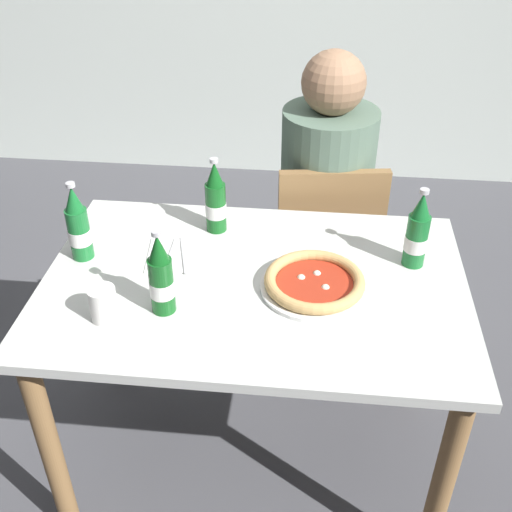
% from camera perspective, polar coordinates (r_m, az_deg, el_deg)
% --- Properties ---
extents(ground_plane, '(8.00, 8.00, 0.00)m').
position_cam_1_polar(ground_plane, '(2.30, -0.14, -17.32)').
color(ground_plane, '#4C4C51').
extents(dining_table_main, '(1.20, 0.80, 0.75)m').
position_cam_1_polar(dining_table_main, '(1.84, -0.16, -5.08)').
color(dining_table_main, silver).
rests_on(dining_table_main, ground_plane).
extents(chair_behind_table, '(0.45, 0.45, 0.85)m').
position_cam_1_polar(chair_behind_table, '(2.42, 6.28, 1.06)').
color(chair_behind_table, olive).
rests_on(chair_behind_table, ground_plane).
extents(diner_seated, '(0.34, 0.34, 1.21)m').
position_cam_1_polar(diner_seated, '(2.41, 6.23, 3.74)').
color(diner_seated, '#2D3342').
rests_on(diner_seated, ground_plane).
extents(pizza_margherita_near, '(0.30, 0.30, 0.04)m').
position_cam_1_polar(pizza_margherita_near, '(1.74, 5.33, -2.43)').
color(pizza_margherita_near, white).
rests_on(pizza_margherita_near, dining_table_main).
extents(beer_bottle_left, '(0.07, 0.07, 0.25)m').
position_cam_1_polar(beer_bottle_left, '(1.63, -8.64, -1.99)').
color(beer_bottle_left, '#14591E').
rests_on(beer_bottle_left, dining_table_main).
extents(beer_bottle_center, '(0.07, 0.07, 0.25)m').
position_cam_1_polar(beer_bottle_center, '(1.88, -15.88, 2.58)').
color(beer_bottle_center, '#196B2D').
rests_on(beer_bottle_center, dining_table_main).
extents(beer_bottle_right, '(0.07, 0.07, 0.25)m').
position_cam_1_polar(beer_bottle_right, '(1.84, 14.47, 1.99)').
color(beer_bottle_right, '#196B2D').
rests_on(beer_bottle_right, dining_table_main).
extents(beer_bottle_extra, '(0.07, 0.07, 0.25)m').
position_cam_1_polar(beer_bottle_extra, '(1.95, -3.70, 5.06)').
color(beer_bottle_extra, '#14591E').
rests_on(beer_bottle_extra, dining_table_main).
extents(napkin_with_cutlery, '(0.20, 0.20, 0.01)m').
position_cam_1_polar(napkin_with_cutlery, '(1.88, -7.10, 0.08)').
color(napkin_with_cutlery, white).
rests_on(napkin_with_cutlery, dining_table_main).
extents(paper_cup, '(0.07, 0.07, 0.09)m').
position_cam_1_polar(paper_cup, '(1.66, -13.74, -4.25)').
color(paper_cup, white).
rests_on(paper_cup, dining_table_main).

